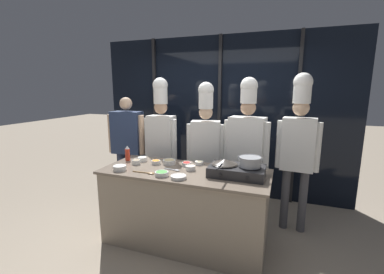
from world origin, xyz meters
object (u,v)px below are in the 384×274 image
(prep_bowl_scallions, at_px, (162,173))
(chef_head, at_px, (161,135))
(squeeze_bottle_chili, at_px, (128,153))
(prep_bowl_mushrooms, at_px, (136,162))
(chef_line, at_px, (247,142))
(person_guest, at_px, (128,140))
(prep_bowl_bell_pepper, at_px, (187,164))
(serving_spoon_solid, at_px, (175,170))
(portable_stove, at_px, (237,171))
(prep_bowl_carrots, at_px, (156,162))
(chef_pastry, at_px, (298,140))
(prep_bowl_noodles, at_px, (199,163))
(serving_spoon_slotted, at_px, (148,173))
(prep_bowl_garlic, at_px, (142,159))
(stock_pot, at_px, (250,161))
(chef_sous, at_px, (205,141))
(prep_bowl_chicken, at_px, (190,168))
(prep_bowl_ginger, at_px, (169,162))
(prep_bowl_rice, at_px, (120,168))
(frying_pan, at_px, (225,162))
(prep_bowl_onion, at_px, (178,177))

(prep_bowl_scallions, xyz_separation_m, chef_head, (-0.48, 0.96, 0.23))
(squeeze_bottle_chili, relative_size, prep_bowl_mushrooms, 1.95)
(chef_line, bearing_deg, prep_bowl_scallions, 58.91)
(person_guest, bearing_deg, prep_bowl_bell_pepper, 149.39)
(serving_spoon_solid, bearing_deg, portable_stove, 5.06)
(prep_bowl_carrots, distance_m, chef_pastry, 1.80)
(prep_bowl_scallions, height_order, prep_bowl_noodles, prep_bowl_scallions)
(serving_spoon_slotted, bearing_deg, prep_bowl_garlic, 127.65)
(stock_pot, bearing_deg, chef_sous, 136.43)
(prep_bowl_noodles, bearing_deg, prep_bowl_chicken, -96.39)
(prep_bowl_scallions, xyz_separation_m, serving_spoon_solid, (0.06, 0.21, -0.02))
(prep_bowl_ginger, bearing_deg, stock_pot, -8.16)
(portable_stove, height_order, chef_line, chef_line)
(prep_bowl_bell_pepper, height_order, chef_pastry, chef_pastry)
(prep_bowl_mushrooms, height_order, chef_pastry, chef_pastry)
(prep_bowl_mushrooms, relative_size, chef_head, 0.05)
(prep_bowl_rice, height_order, serving_spoon_slotted, prep_bowl_rice)
(frying_pan, distance_m, squeeze_bottle_chili, 1.33)
(chef_sous, bearing_deg, prep_bowl_onion, 78.50)
(prep_bowl_bell_pepper, relative_size, person_guest, 0.06)
(prep_bowl_carrots, relative_size, serving_spoon_slotted, 0.42)
(prep_bowl_ginger, xyz_separation_m, prep_bowl_rice, (-0.44, -0.42, 0.00))
(prep_bowl_rice, bearing_deg, prep_bowl_ginger, 43.78)
(prep_bowl_carrots, xyz_separation_m, chef_head, (-0.22, 0.59, 0.23))
(prep_bowl_noodles, distance_m, chef_sous, 0.45)
(chef_pastry, bearing_deg, prep_bowl_onion, 46.19)
(frying_pan, distance_m, serving_spoon_slotted, 0.86)
(prep_bowl_rice, relative_size, chef_line, 0.08)
(stock_pot, xyz_separation_m, chef_line, (-0.13, 0.68, 0.06))
(prep_bowl_garlic, distance_m, prep_bowl_chicken, 0.73)
(chef_head, height_order, chef_pastry, chef_pastry)
(portable_stove, bearing_deg, prep_bowl_chicken, 178.43)
(prep_bowl_chicken, xyz_separation_m, chef_pastry, (1.17, 0.71, 0.27))
(prep_bowl_garlic, bearing_deg, chef_line, 22.90)
(prep_bowl_rice, xyz_separation_m, serving_spoon_slotted, (0.36, 0.02, -0.03))
(stock_pot, bearing_deg, serving_spoon_slotted, -166.62)
(prep_bowl_mushrooms, bearing_deg, prep_bowl_scallions, -29.24)
(portable_stove, relative_size, chef_pastry, 0.29)
(prep_bowl_bell_pepper, xyz_separation_m, prep_bowl_onion, (0.08, -0.44, -0.01))
(person_guest, bearing_deg, serving_spoon_solid, 140.53)
(prep_bowl_mushrooms, xyz_separation_m, prep_bowl_garlic, (-0.00, 0.15, -0.00))
(prep_bowl_noodles, relative_size, chef_line, 0.06)
(frying_pan, xyz_separation_m, serving_spoon_solid, (-0.57, -0.06, -0.14))
(portable_stove, distance_m, serving_spoon_slotted, 0.98)
(prep_bowl_onion, bearing_deg, serving_spoon_slotted, 174.67)
(prep_bowl_chicken, bearing_deg, chef_head, 136.50)
(prep_bowl_carrots, distance_m, prep_bowl_ginger, 0.17)
(chef_line, bearing_deg, chef_sous, 9.92)
(prep_bowl_noodles, distance_m, prep_bowl_mushrooms, 0.79)
(person_guest, bearing_deg, chef_sous, 171.57)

